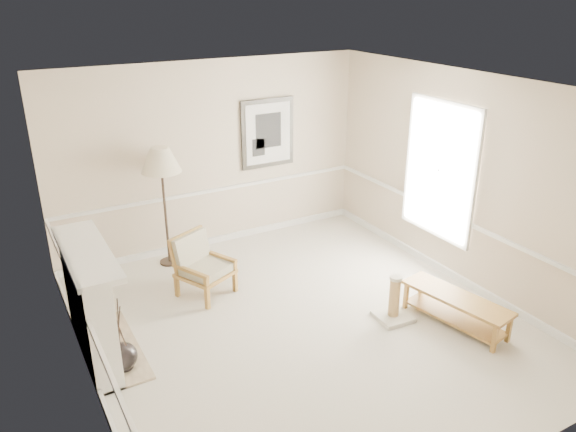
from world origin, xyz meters
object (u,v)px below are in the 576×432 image
object	(u,v)px
floor_vase	(123,357)
armchair	(200,262)
scratching_post	(394,305)
floor_lamp	(161,163)
bench	(456,306)

from	to	relation	value
floor_vase	armchair	bearing A→B (deg)	41.11
floor_vase	armchair	world-z (taller)	floor_vase
floor_vase	scratching_post	distance (m)	3.27
floor_lamp	scratching_post	world-z (taller)	floor_lamp
floor_lamp	armchair	bearing A→B (deg)	-84.23
bench	floor_vase	bearing A→B (deg)	163.84
scratching_post	floor_vase	bearing A→B (deg)	168.93
armchair	bench	size ratio (longest dim) A/B	0.61
floor_vase	scratching_post	world-z (taller)	floor_vase
floor_vase	armchair	size ratio (longest dim) A/B	1.04
floor_vase	armchair	distance (m)	1.81
bench	scratching_post	bearing A→B (deg)	140.79
floor_lamp	bench	xyz separation A→B (m)	(2.54, -3.32, -1.31)
armchair	floor_lamp	world-z (taller)	floor_lamp
bench	scratching_post	world-z (taller)	scratching_post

